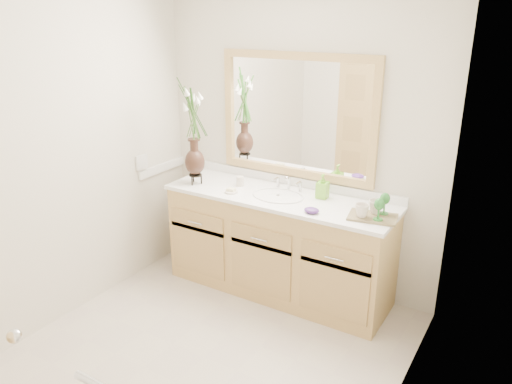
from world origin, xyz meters
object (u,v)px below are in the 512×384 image
Objects in this scene: flower_vase at (193,120)px; soap_bottle at (323,187)px; tray at (373,217)px; tumbler at (240,181)px.

soap_bottle is at bearing 12.97° from flower_vase.
tray is at bearing -24.38° from soap_bottle.
tumbler is at bearing -175.27° from soap_bottle.
soap_bottle is (0.69, 0.09, 0.04)m from tumbler.
tray is at bearing -4.81° from tumbler.
flower_vase is at bearing -156.32° from tumbler.
flower_vase is 2.41× the size of tray.
tray is at bearing 2.01° from flower_vase.
tumbler is at bearing 23.68° from flower_vase.
soap_bottle is at bearing 7.27° from tumbler.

